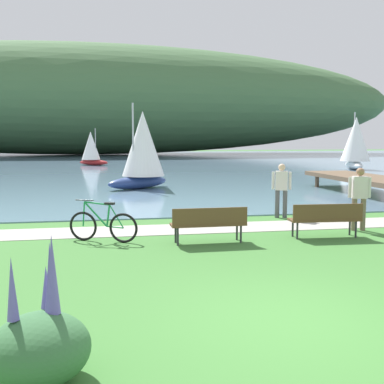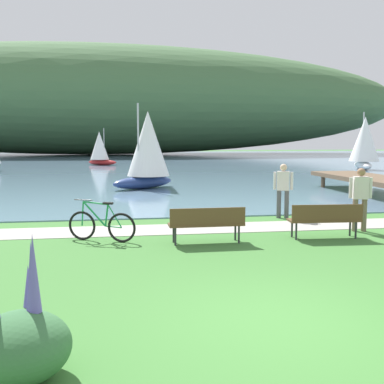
# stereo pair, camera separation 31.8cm
# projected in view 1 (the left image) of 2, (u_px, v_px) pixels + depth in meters

# --- Properties ---
(ground_plane) EXTENTS (200.00, 200.00, 0.00)m
(ground_plane) POSITION_uv_depth(u_px,v_px,m) (295.00, 322.00, 6.30)
(ground_plane) COLOR #3D7533
(bay_water) EXTENTS (180.00, 80.00, 0.04)m
(bay_water) POSITION_uv_depth(u_px,v_px,m) (131.00, 161.00, 53.75)
(bay_water) COLOR #6B8EA8
(bay_water) RESTS_ON ground
(distant_hillside) EXTENTS (105.01, 28.00, 17.38)m
(distant_hillside) POSITION_uv_depth(u_px,v_px,m) (84.00, 100.00, 74.20)
(distant_hillside) COLOR #42663D
(distant_hillside) RESTS_ON bay_water
(shoreline_path) EXTENTS (60.00, 1.50, 0.01)m
(shoreline_path) POSITION_uv_depth(u_px,v_px,m) (200.00, 228.00, 12.90)
(shoreline_path) COLOR #A39E93
(shoreline_path) RESTS_ON ground
(park_bench_near_camera) EXTENTS (1.82, 0.57, 0.88)m
(park_bench_near_camera) POSITION_uv_depth(u_px,v_px,m) (326.00, 217.00, 11.64)
(park_bench_near_camera) COLOR brown
(park_bench_near_camera) RESTS_ON ground
(park_bench_further_along) EXTENTS (1.81, 0.50, 0.88)m
(park_bench_further_along) POSITION_uv_depth(u_px,v_px,m) (209.00, 222.00, 11.00)
(park_bench_further_along) COLOR brown
(park_bench_further_along) RESTS_ON ground
(bicycle_leaning_near_bench) EXTENTS (1.65, 0.76, 1.01)m
(bicycle_leaning_near_bench) POSITION_uv_depth(u_px,v_px,m) (103.00, 225.00, 11.21)
(bicycle_leaning_near_bench) COLOR black
(bicycle_leaning_near_bench) RESTS_ON ground
(person_at_shoreline) EXTENTS (0.58, 0.34, 1.71)m
(person_at_shoreline) POSITION_uv_depth(u_px,v_px,m) (281.00, 187.00, 14.59)
(person_at_shoreline) COLOR #4C4C51
(person_at_shoreline) RESTS_ON ground
(person_on_the_grass) EXTENTS (0.60, 0.29, 1.71)m
(person_on_the_grass) POSITION_uv_depth(u_px,v_px,m) (359.00, 195.00, 12.54)
(person_on_the_grass) COLOR #72604C
(person_on_the_grass) RESTS_ON ground
(echium_bush_mid_cluster) EXTENTS (1.02, 1.02, 1.53)m
(echium_bush_mid_cluster) POSITION_uv_depth(u_px,v_px,m) (40.00, 345.00, 4.69)
(echium_bush_mid_cluster) COLOR #386B3D
(echium_bush_mid_cluster) RESTS_ON ground
(sailboat_nearest_to_shore) EXTENTS (3.49, 3.11, 4.18)m
(sailboat_nearest_to_shore) POSITION_uv_depth(u_px,v_px,m) (142.00, 149.00, 23.00)
(sailboat_nearest_to_shore) COLOR navy
(sailboat_nearest_to_shore) RESTS_ON bay_water
(sailboat_toward_hillside) EXTENTS (3.00, 2.41, 3.49)m
(sailboat_toward_hillside) POSITION_uv_depth(u_px,v_px,m) (91.00, 148.00, 43.94)
(sailboat_toward_hillside) COLOR #B22323
(sailboat_toward_hillside) RESTS_ON bay_water
(sailboat_far_off) EXTENTS (2.94, 4.09, 4.63)m
(sailboat_far_off) POSITION_uv_depth(u_px,v_px,m) (355.00, 143.00, 37.40)
(sailboat_far_off) COLOR white
(sailboat_far_off) RESTS_ON bay_water
(pier_dock) EXTENTS (2.40, 10.00, 0.80)m
(pier_dock) POSITION_uv_depth(u_px,v_px,m) (379.00, 181.00, 20.02)
(pier_dock) COLOR brown
(pier_dock) RESTS_ON ground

